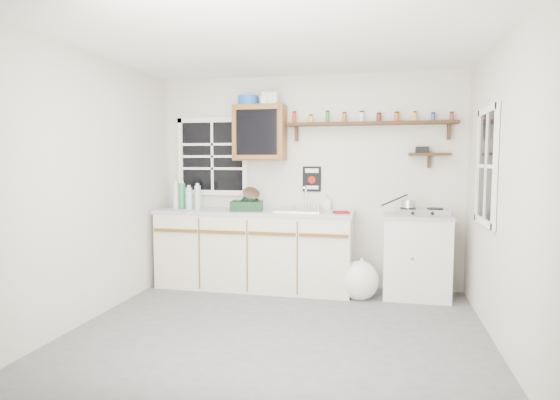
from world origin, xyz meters
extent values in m
cube|color=#525255|center=(0.00, 0.00, -0.01)|extent=(3.60, 3.20, 0.02)
cube|color=white|center=(0.00, 0.00, 2.51)|extent=(3.60, 3.20, 0.02)
cube|color=beige|center=(-1.81, 0.00, 1.25)|extent=(0.02, 3.20, 2.50)
cube|color=beige|center=(1.81, 0.00, 1.25)|extent=(0.02, 3.20, 2.50)
cube|color=beige|center=(0.00, 1.61, 1.25)|extent=(3.60, 0.02, 2.50)
cube|color=beige|center=(0.00, -1.61, 1.25)|extent=(3.60, 0.02, 2.50)
cube|color=beige|center=(-0.58, 1.30, 0.44)|extent=(2.27, 0.60, 0.88)
cube|color=#A4A6AC|center=(-0.58, 1.30, 0.90)|extent=(2.31, 0.62, 0.04)
cube|color=brown|center=(-1.44, 0.99, 0.70)|extent=(0.53, 0.02, 0.03)
cube|color=brown|center=(-0.87, 0.99, 0.70)|extent=(0.53, 0.02, 0.03)
cube|color=brown|center=(-0.30, 0.99, 0.70)|extent=(0.53, 0.02, 0.03)
cube|color=brown|center=(0.27, 0.99, 0.70)|extent=(0.53, 0.02, 0.03)
cube|color=silver|center=(1.25, 1.33, 0.44)|extent=(0.70, 0.55, 0.88)
cube|color=#A4A6AC|center=(1.25, 1.33, 0.90)|extent=(0.73, 0.57, 0.03)
cube|color=silver|center=(-0.05, 1.30, 0.93)|extent=(0.52, 0.44, 0.03)
cylinder|color=silver|center=(0.00, 1.46, 1.06)|extent=(0.02, 0.02, 0.28)
cylinder|color=silver|center=(0.00, 1.40, 1.19)|extent=(0.02, 0.14, 0.02)
cube|color=brown|center=(-0.55, 1.45, 1.82)|extent=(0.60, 0.30, 0.65)
cube|color=black|center=(-0.55, 1.29, 1.82)|extent=(0.48, 0.02, 0.52)
cylinder|color=blue|center=(-0.69, 1.45, 2.21)|extent=(0.24, 0.24, 0.11)
cube|color=silver|center=(-0.42, 1.45, 2.22)|extent=(0.18, 0.15, 0.14)
cylinder|color=silver|center=(-0.48, 1.40, 2.20)|extent=(0.12, 0.12, 0.10)
cube|color=#311E0D|center=(0.73, 1.51, 1.92)|extent=(1.91, 0.18, 0.04)
cube|color=#311E0D|center=(-0.13, 1.55, 1.82)|extent=(0.03, 0.10, 0.18)
cube|color=#311E0D|center=(1.58, 1.55, 1.82)|extent=(0.03, 0.10, 0.18)
cylinder|color=red|center=(-0.15, 1.51, 2.00)|extent=(0.05, 0.05, 0.12)
cylinder|color=black|center=(-0.15, 1.51, 2.07)|extent=(0.04, 0.04, 0.02)
cylinder|color=gold|center=(0.04, 1.51, 1.98)|extent=(0.05, 0.05, 0.08)
cylinder|color=black|center=(0.04, 1.51, 2.03)|extent=(0.05, 0.05, 0.02)
cylinder|color=#267226|center=(0.24, 1.51, 2.00)|extent=(0.04, 0.04, 0.12)
cylinder|color=black|center=(0.24, 1.51, 2.07)|extent=(0.04, 0.04, 0.02)
cylinder|color=#99591E|center=(0.43, 1.51, 1.99)|extent=(0.05, 0.05, 0.10)
cylinder|color=black|center=(0.43, 1.51, 2.05)|extent=(0.05, 0.05, 0.02)
cylinder|color=silver|center=(0.63, 1.51, 1.99)|extent=(0.06, 0.06, 0.11)
cylinder|color=black|center=(0.63, 1.51, 2.05)|extent=(0.05, 0.05, 0.02)
cylinder|color=#4C2614|center=(0.82, 1.51, 1.98)|extent=(0.06, 0.06, 0.09)
cylinder|color=black|center=(0.82, 1.51, 2.03)|extent=(0.05, 0.05, 0.02)
cylinder|color=#B24C19|center=(1.02, 1.51, 1.98)|extent=(0.06, 0.06, 0.09)
cylinder|color=black|center=(1.02, 1.51, 2.04)|extent=(0.05, 0.05, 0.02)
cylinder|color=gold|center=(1.21, 1.51, 1.98)|extent=(0.04, 0.04, 0.09)
cylinder|color=black|center=(1.21, 1.51, 2.04)|extent=(0.04, 0.04, 0.02)
cylinder|color=#334C8C|center=(1.41, 1.51, 1.98)|extent=(0.05, 0.05, 0.08)
cylinder|color=black|center=(1.41, 1.51, 2.02)|extent=(0.04, 0.04, 0.02)
cylinder|color=maroon|center=(1.60, 1.51, 1.98)|extent=(0.05, 0.05, 0.08)
cylinder|color=black|center=(1.60, 1.51, 2.02)|extent=(0.04, 0.04, 0.02)
cube|color=#311E0D|center=(1.38, 1.52, 1.57)|extent=(0.45, 0.15, 0.03)
cube|color=#311E0D|center=(1.38, 1.56, 1.49)|extent=(0.03, 0.08, 0.14)
cube|color=black|center=(1.30, 1.52, 1.62)|extent=(0.14, 0.10, 0.07)
cube|color=black|center=(0.05, 1.59, 1.28)|extent=(0.22, 0.01, 0.30)
cube|color=white|center=(0.05, 1.58, 1.38)|extent=(0.16, 0.00, 0.05)
cylinder|color=#A50C0C|center=(0.05, 1.58, 1.27)|extent=(0.09, 0.01, 0.09)
cube|color=white|center=(0.05, 1.58, 1.18)|extent=(0.16, 0.00, 0.04)
cube|color=black|center=(-1.20, 1.59, 1.55)|extent=(0.85, 0.02, 0.90)
cube|color=white|center=(-1.20, 1.59, 1.55)|extent=(0.93, 0.03, 0.98)
cube|color=black|center=(1.79, 0.55, 1.45)|extent=(0.02, 0.70, 1.00)
cube|color=white|center=(1.79, 0.55, 1.45)|extent=(0.03, 0.78, 1.08)
cylinder|color=#ABC1C9|center=(-1.56, 1.28, 1.07)|extent=(0.08, 0.08, 0.30)
cylinder|color=silver|center=(-1.56, 1.28, 1.24)|extent=(0.04, 0.04, 0.03)
cylinder|color=#297D4D|center=(-1.48, 1.29, 1.07)|extent=(0.08, 0.08, 0.31)
cylinder|color=silver|center=(-1.48, 1.29, 1.24)|extent=(0.04, 0.04, 0.03)
cylinder|color=#ABC1C9|center=(-1.37, 1.25, 1.05)|extent=(0.08, 0.08, 0.26)
cylinder|color=silver|center=(-1.37, 1.25, 1.19)|extent=(0.04, 0.04, 0.03)
cylinder|color=#ABC1C9|center=(-1.28, 1.27, 1.06)|extent=(0.07, 0.07, 0.28)
cylinder|color=silver|center=(-1.28, 1.27, 1.22)|extent=(0.04, 0.04, 0.03)
cube|color=#103218|center=(-0.66, 1.26, 0.97)|extent=(0.41, 0.34, 0.11)
cylinder|color=silver|center=(-0.62, 1.26, 1.08)|extent=(0.29, 0.30, 0.22)
imported|color=white|center=(0.24, 1.52, 1.01)|extent=(0.08, 0.09, 0.18)
cube|color=maroon|center=(0.44, 1.21, 0.93)|extent=(0.20, 0.18, 0.02)
cube|color=silver|center=(1.29, 1.31, 0.94)|extent=(0.57, 0.33, 0.07)
cylinder|color=black|center=(1.15, 1.31, 0.98)|extent=(0.17, 0.17, 0.01)
cylinder|color=black|center=(1.43, 1.31, 0.98)|extent=(0.17, 0.17, 0.01)
cylinder|color=silver|center=(1.15, 1.31, 1.03)|extent=(0.15, 0.15, 0.09)
cylinder|color=black|center=(1.01, 1.38, 1.06)|extent=(0.29, 0.04, 0.15)
ellipsoid|color=white|center=(0.65, 1.12, 0.20)|extent=(0.42, 0.38, 0.44)
cone|color=white|center=(0.67, 1.12, 0.40)|extent=(0.12, 0.12, 0.12)
camera|label=1|loc=(0.87, -3.94, 1.51)|focal=30.00mm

